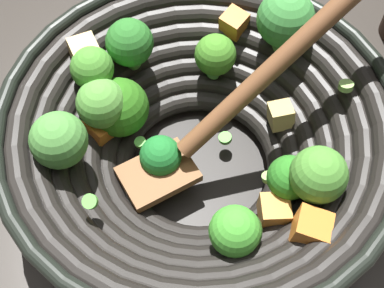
# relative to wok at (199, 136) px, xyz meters

# --- Properties ---
(ground_plane) EXTENTS (4.00, 4.00, 0.00)m
(ground_plane) POSITION_rel_wok_xyz_m (0.00, 0.00, -0.07)
(ground_plane) COLOR #332D28
(wok) EXTENTS (0.38, 0.39, 0.22)m
(wok) POSITION_rel_wok_xyz_m (0.00, 0.00, 0.00)
(wok) COLOR black
(wok) RESTS_ON ground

